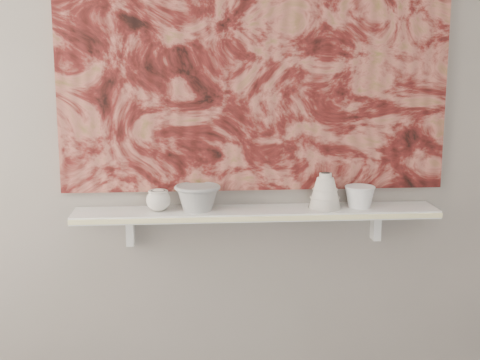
{
  "coord_description": "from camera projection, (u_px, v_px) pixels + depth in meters",
  "views": [
    {
      "loc": [
        -0.26,
        -0.98,
        1.53
      ],
      "look_at": [
        -0.07,
        1.49,
        1.05
      ],
      "focal_mm": 50.0,
      "sensor_mm": 36.0,
      "label": 1
    }
  ],
  "objects": [
    {
      "name": "house_motif",
      "position": [
        369.0,
        128.0,
        2.61
      ],
      "size": [
        0.09,
        0.0,
        0.08
      ],
      "primitive_type": "cube",
      "color": "black",
      "rests_on": "painting"
    },
    {
      "name": "painting",
      "position": [
        255.0,
        48.0,
        2.53
      ],
      "size": [
        1.5,
        0.02,
        1.1
      ],
      "primitive_type": "cube",
      "color": "#5C1A18",
      "rests_on": "wall_back"
    },
    {
      "name": "bowl_white",
      "position": [
        360.0,
        196.0,
        2.59
      ],
      "size": [
        0.12,
        0.12,
        0.09
      ],
      "primitive_type": null,
      "rotation": [
        0.0,
        0.0,
        -0.03
      ],
      "color": "silver",
      "rests_on": "shelf"
    },
    {
      "name": "shelf_stripe",
      "position": [
        259.0,
        219.0,
        2.48
      ],
      "size": [
        1.4,
        0.01,
        0.02
      ],
      "primitive_type": "cube",
      "color": "#FAF1A7",
      "rests_on": "shelf"
    },
    {
      "name": "cup_cream",
      "position": [
        158.0,
        200.0,
        2.53
      ],
      "size": [
        0.12,
        0.12,
        0.08
      ],
      "primitive_type": null,
      "rotation": [
        0.0,
        0.0,
        -0.32
      ],
      "color": "beige",
      "rests_on": "shelf"
    },
    {
      "name": "wall_back",
      "position": [
        254.0,
        98.0,
        2.58
      ],
      "size": [
        3.6,
        0.0,
        3.6
      ],
      "primitive_type": "plane",
      "rotation": [
        1.57,
        0.0,
        0.0
      ],
      "color": "gray",
      "rests_on": "floor"
    },
    {
      "name": "bracket_left",
      "position": [
        130.0,
        230.0,
        2.61
      ],
      "size": [
        0.03,
        0.06,
        0.12
      ],
      "primitive_type": "cube",
      "color": "silver",
      "rests_on": "wall_back"
    },
    {
      "name": "shelf",
      "position": [
        256.0,
        213.0,
        2.57
      ],
      "size": [
        1.4,
        0.18,
        0.03
      ],
      "primitive_type": "cube",
      "color": "silver",
      "rests_on": "wall_back"
    },
    {
      "name": "bowl_grey",
      "position": [
        198.0,
        197.0,
        2.54
      ],
      "size": [
        0.22,
        0.22,
        0.1
      ],
      "primitive_type": null,
      "rotation": [
        0.0,
        0.0,
        0.34
      ],
      "color": "#969693",
      "rests_on": "shelf"
    },
    {
      "name": "bracket_right",
      "position": [
        376.0,
        225.0,
        2.69
      ],
      "size": [
        0.03,
        0.06,
        0.12
      ],
      "primitive_type": "cube",
      "color": "silver",
      "rests_on": "wall_back"
    },
    {
      "name": "bell_vessel",
      "position": [
        325.0,
        190.0,
        2.58
      ],
      "size": [
        0.13,
        0.13,
        0.14
      ],
      "primitive_type": null,
      "rotation": [
        0.0,
        0.0,
        -0.02
      ],
      "color": "beige",
      "rests_on": "shelf"
    }
  ]
}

